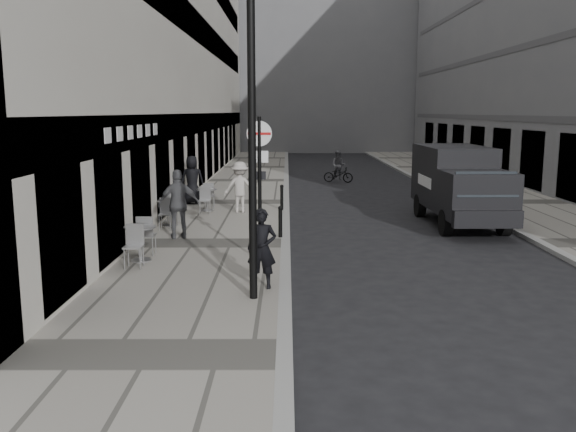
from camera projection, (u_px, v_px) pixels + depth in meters
name	position (u px, v px, depth m)	size (l,w,h in m)	color
sidewalk	(235.00, 203.00, 24.04)	(4.00, 60.00, 0.12)	gray
far_sidewalk	(513.00, 203.00, 24.06)	(4.00, 60.00, 0.12)	gray
building_far	(302.00, 35.00, 59.65)	(24.00, 16.00, 22.00)	slate
walking_man	(262.00, 249.00, 12.16)	(0.59, 0.39, 1.62)	black
sign_post	(260.00, 170.00, 14.16)	(0.58, 0.09, 3.40)	black
lamppost	(252.00, 127.00, 11.07)	(0.26, 0.26, 5.81)	black
bollard_near	(280.00, 223.00, 17.18)	(0.11, 0.11, 0.83)	black
bollard_far	(282.00, 198.00, 21.98)	(0.11, 0.11, 0.85)	black
panel_van	(458.00, 181.00, 19.60)	(2.06, 5.35, 2.51)	black
cyclist	(338.00, 170.00, 31.51)	(1.61, 0.92, 1.64)	black
pedestrian_a	(179.00, 204.00, 16.96)	(1.13, 0.47, 1.93)	#56565B
pedestrian_b	(240.00, 187.00, 21.34)	(1.15, 0.66, 1.79)	#BBB4AD
pedestrian_c	(192.00, 180.00, 23.34)	(0.90, 0.59, 1.85)	black
cafe_table_near	(207.00, 198.00, 21.76)	(0.72, 1.63, 0.93)	#A8A8AA
cafe_table_mid	(140.00, 240.00, 14.43)	(0.76, 1.72, 0.98)	#ACACAE
cafe_table_far	(170.00, 211.00, 18.85)	(0.74, 1.66, 0.95)	#AAAAAC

